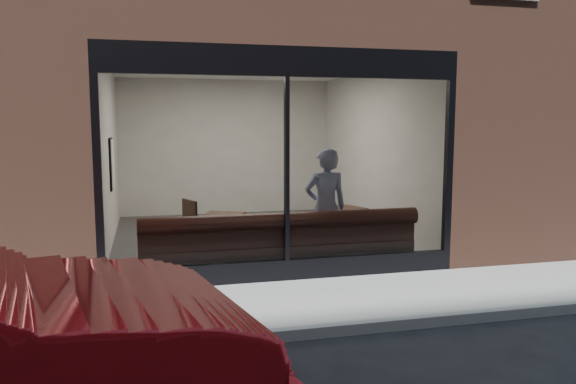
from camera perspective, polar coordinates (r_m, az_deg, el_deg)
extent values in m
plane|color=black|center=(6.06, 4.70, -14.15)|extent=(120.00, 120.00, 0.00)
cube|color=gray|center=(6.96, 2.00, -11.24)|extent=(40.00, 2.00, 0.01)
cube|color=gray|center=(6.00, 4.86, -13.78)|extent=(40.00, 0.10, 0.12)
cube|color=brown|center=(13.49, -22.29, 4.05)|extent=(2.50, 12.00, 3.20)
cube|color=brown|center=(14.48, 8.64, 4.67)|extent=(2.50, 12.00, 3.20)
cube|color=brown|center=(16.46, -7.71, 4.97)|extent=(5.00, 6.00, 3.20)
plane|color=#2D2D30|center=(10.73, -3.95, -4.61)|extent=(6.00, 6.00, 0.00)
plane|color=white|center=(10.55, -4.10, 12.49)|extent=(6.00, 6.00, 0.00)
plane|color=beige|center=(13.47, -6.27, 4.53)|extent=(5.00, 0.00, 5.00)
plane|color=beige|center=(10.38, -17.71, 3.48)|extent=(0.00, 6.00, 6.00)
plane|color=beige|center=(11.23, 8.61, 3.98)|extent=(0.00, 6.00, 6.00)
cube|color=black|center=(7.89, -0.13, -7.93)|extent=(5.00, 0.10, 0.30)
cube|color=black|center=(7.66, -0.14, 13.13)|extent=(5.00, 0.10, 0.40)
cube|color=black|center=(7.65, -0.14, 2.26)|extent=(0.06, 0.10, 2.50)
plane|color=white|center=(7.62, -0.08, 2.24)|extent=(4.80, 0.00, 4.80)
cube|color=#331512|center=(8.25, -0.81, -6.72)|extent=(4.00, 0.55, 0.45)
imported|color=#909FC7|center=(8.57, 3.84, -1.59)|extent=(0.66, 0.43, 1.81)
cube|color=#321C13|center=(8.90, -6.60, -2.36)|extent=(0.77, 0.77, 0.04)
cube|color=#321C13|center=(9.55, 5.89, -1.70)|extent=(0.72, 0.72, 0.04)
cube|color=#321C13|center=(9.23, -10.94, -5.26)|extent=(0.59, 0.59, 0.04)
cube|color=#321C13|center=(10.30, 2.24, -3.85)|extent=(0.53, 0.53, 0.04)
cube|color=white|center=(10.61, -17.39, 2.76)|extent=(0.02, 0.66, 0.87)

